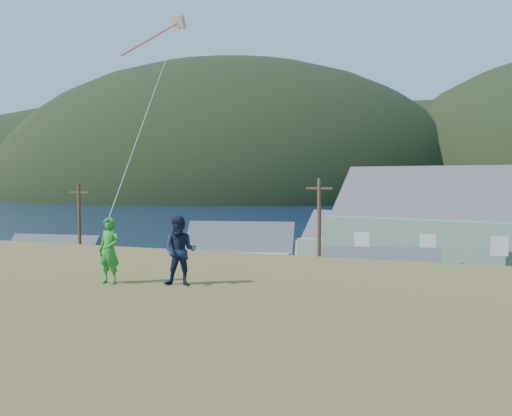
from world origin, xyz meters
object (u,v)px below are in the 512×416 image
Objects in this scene: shed_palegreen_near at (240,258)px; kite_flyer_green at (109,251)px; shed_palegreen_far at (360,245)px; kite_flyer_navy at (180,251)px; shed_teal at (52,269)px; wharf at (353,253)px; shed_white at (380,291)px.

kite_flyer_green is (11.18, -35.28, 5.37)m from shed_palegreen_near.
shed_palegreen_near is 6.44× the size of kite_flyer_green.
shed_palegreen_far is 7.35× the size of kite_flyer_navy.
shed_teal is at bearing 136.99° from kite_flyer_green.
kite_flyer_navy reaches higher than shed_palegreen_far.
shed_palegreen_near is 37.39m from kite_flyer_green.
wharf is 38.43m from shed_teal.
wharf is 15.46× the size of kite_flyer_green.
kite_flyer_green is 1.84m from kite_flyer_navy.
shed_palegreen_far is (-5.25, 20.31, 0.55)m from shed_white.
wharf is at bearing 90.83° from shed_white.
kite_flyer_navy is (25.81, -25.12, 5.74)m from shed_teal.
shed_palegreen_far is (8.78, 10.84, 0.30)m from shed_palegreen_near.
kite_flyer_green reaches higher than shed_white.
shed_teal is 26.86m from shed_white.
shed_palegreen_far is at bearing 35.18° from shed_teal.
shed_palegreen_near is (-5.48, -23.97, 2.22)m from wharf.
shed_white reaches higher than wharf.
shed_white is at bearing -47.03° from shed_palegreen_near.
shed_white is 26.05m from kite_flyer_navy.
shed_teal reaches higher than wharf.
shed_palegreen_near is at bearing 97.73° from kite_flyer_navy.
kite_flyer_navy is (1.80, 0.40, 0.02)m from kite_flyer_green.
shed_palegreen_near is (12.84, 9.76, 0.34)m from shed_teal.
shed_white reaches higher than shed_teal.
wharf is at bearing 64.13° from shed_palegreen_near.
shed_white is 20.98m from shed_palegreen_far.
shed_white is 5.26× the size of kite_flyer_green.
shed_teal is at bearing 123.10° from kite_flyer_navy.
shed_palegreen_near is 0.85× the size of shed_palegreen_far.
kite_flyer_green is (5.70, -59.25, 7.59)m from wharf.
shed_teal is 0.97× the size of shed_white.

